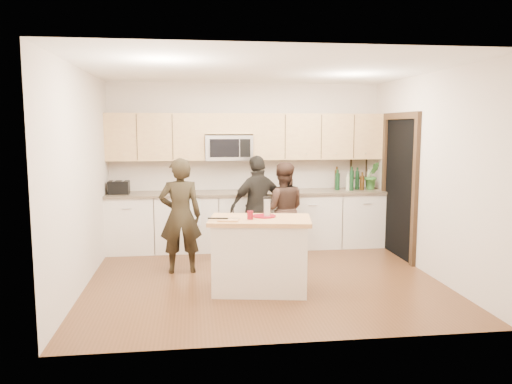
{
  "coord_description": "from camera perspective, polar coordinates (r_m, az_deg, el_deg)",
  "views": [
    {
      "loc": [
        -0.9,
        -6.31,
        1.98
      ],
      "look_at": [
        -0.05,
        0.35,
        1.11
      ],
      "focal_mm": 35.0,
      "sensor_mm": 36.0,
      "label": 1
    }
  ],
  "objects": [
    {
      "name": "back_cabinetry",
      "position": [
        8.19,
        -0.88,
        -3.19
      ],
      "size": [
        4.5,
        0.66,
        0.94
      ],
      "color": "silver",
      "rests_on": "ground"
    },
    {
      "name": "framed_picture",
      "position": [
        8.8,
        11.63,
        2.71
      ],
      "size": [
        0.3,
        0.03,
        0.38
      ],
      "color": "black",
      "rests_on": "ground"
    },
    {
      "name": "woman_left",
      "position": [
        6.85,
        -8.64,
        -2.7
      ],
      "size": [
        0.59,
        0.41,
        1.57
      ],
      "primitive_type": "imported",
      "rotation": [
        0.0,
        0.0,
        3.19
      ],
      "color": "black",
      "rests_on": "ground"
    },
    {
      "name": "island",
      "position": [
        6.07,
        0.46,
        -7.15
      ],
      "size": [
        1.3,
        0.89,
        0.9
      ],
      "rotation": [
        0.0,
        0.0,
        -0.17
      ],
      "color": "silver",
      "rests_on": "ground"
    },
    {
      "name": "dish_towel",
      "position": [
        7.9,
        -7.59,
        -1.23
      ],
      "size": [
        0.34,
        0.6,
        0.48
      ],
      "color": "white",
      "rests_on": "ground"
    },
    {
      "name": "microwave",
      "position": [
        8.14,
        -3.16,
        5.09
      ],
      "size": [
        0.76,
        0.41,
        0.4
      ],
      "color": "silver",
      "rests_on": "ground"
    },
    {
      "name": "tongs",
      "position": [
        5.83,
        -4.38,
        -3.02
      ],
      "size": [
        0.24,
        0.07,
        0.02
      ],
      "primitive_type": "cube",
      "rotation": [
        0.0,
        0.0,
        -0.17
      ],
      "color": "black",
      "rests_on": "cutting_board"
    },
    {
      "name": "knife",
      "position": [
        5.86,
        -2.91,
        -3.01
      ],
      "size": [
        0.21,
        0.06,
        0.01
      ],
      "primitive_type": "cube",
      "rotation": [
        0.0,
        0.0,
        -0.17
      ],
      "color": "silver",
      "rests_on": "cutting_board"
    },
    {
      "name": "bottle_cluster",
      "position": [
        8.48,
        10.82,
        1.43
      ],
      "size": [
        0.67,
        0.31,
        0.39
      ],
      "color": "black",
      "rests_on": "back_cabinetry"
    },
    {
      "name": "doorway",
      "position": [
        7.9,
        16.07,
        1.16
      ],
      "size": [
        0.06,
        1.25,
        2.2
      ],
      "color": "black",
      "rests_on": "ground"
    },
    {
      "name": "woman_right",
      "position": [
        7.53,
        0.26,
        -1.74
      ],
      "size": [
        0.99,
        0.67,
        1.56
      ],
      "primitive_type": "imported",
      "rotation": [
        0.0,
        0.0,
        3.49
      ],
      "color": "black",
      "rests_on": "ground"
    },
    {
      "name": "red_plate",
      "position": [
        6.06,
        0.94,
        -2.77
      ],
      "size": [
        0.28,
        0.28,
        0.02
      ],
      "primitive_type": "cylinder",
      "color": "maroon",
      "rests_on": "island"
    },
    {
      "name": "upper_cabinetry",
      "position": [
        8.2,
        -0.78,
        6.46
      ],
      "size": [
        4.5,
        0.33,
        0.75
      ],
      "color": "tan",
      "rests_on": "ground"
    },
    {
      "name": "box_grater",
      "position": [
        6.03,
        1.26,
        -1.63
      ],
      "size": [
        0.08,
        0.07,
        0.23
      ],
      "color": "silver",
      "rests_on": "red_plate"
    },
    {
      "name": "toaster",
      "position": [
        8.12,
        -15.4,
        0.52
      ],
      "size": [
        0.32,
        0.24,
        0.21
      ],
      "color": "black",
      "rests_on": "back_cabinetry"
    },
    {
      "name": "orchid",
      "position": [
        8.61,
        13.12,
        1.83
      ],
      "size": [
        0.27,
        0.23,
        0.46
      ],
      "primitive_type": "imported",
      "rotation": [
        0.0,
        0.0,
        0.09
      ],
      "color": "#397930",
      "rests_on": "back_cabinetry"
    },
    {
      "name": "room_shell",
      "position": [
        6.38,
        0.82,
        5.17
      ],
      "size": [
        4.52,
        4.02,
        2.71
      ],
      "color": "beige",
      "rests_on": "ground"
    },
    {
      "name": "cutting_board",
      "position": [
        5.8,
        -3.18,
        -3.23
      ],
      "size": [
        0.26,
        0.21,
        0.02
      ],
      "primitive_type": "cube",
      "rotation": [
        0.0,
        0.0,
        -0.17
      ],
      "color": "tan",
      "rests_on": "island"
    },
    {
      "name": "drink_glass",
      "position": [
        5.89,
        -0.68,
        -2.66
      ],
      "size": [
        0.07,
        0.07,
        0.1
      ],
      "primitive_type": "cylinder",
      "color": "maroon",
      "rests_on": "island"
    },
    {
      "name": "floor",
      "position": [
        6.68,
        0.79,
        -9.84
      ],
      "size": [
        4.5,
        4.5,
        0.0
      ],
      "primitive_type": "plane",
      "color": "#54321D",
      "rests_on": "ground"
    },
    {
      "name": "woman_center",
      "position": [
        7.67,
        3.06,
        -2.0
      ],
      "size": [
        0.78,
        0.66,
        1.45
      ],
      "primitive_type": "imported",
      "rotation": [
        0.0,
        0.0,
        2.98
      ],
      "color": "#34221A",
      "rests_on": "ground"
    }
  ]
}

